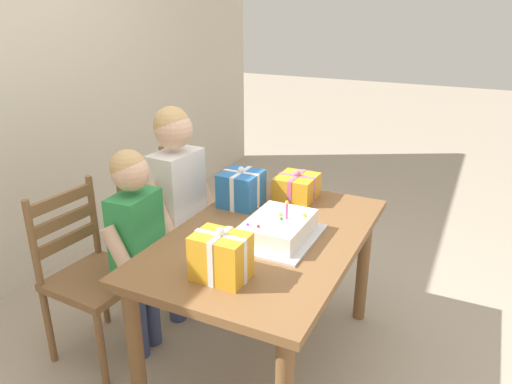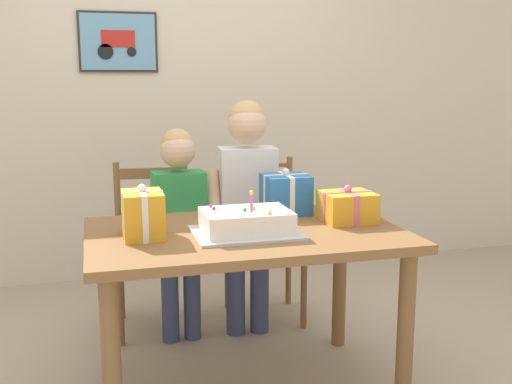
{
  "view_description": "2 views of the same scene",
  "coord_description": "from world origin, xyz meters",
  "px_view_note": "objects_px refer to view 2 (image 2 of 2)",
  "views": [
    {
      "loc": [
        -1.88,
        -0.86,
        1.77
      ],
      "look_at": [
        0.08,
        0.1,
        0.91
      ],
      "focal_mm": 33.92,
      "sensor_mm": 36.0,
      "label": 1
    },
    {
      "loc": [
        -0.63,
        -2.49,
        1.39
      ],
      "look_at": [
        0.08,
        0.13,
        0.88
      ],
      "focal_mm": 43.25,
      "sensor_mm": 36.0,
      "label": 2
    }
  ],
  "objects_px": {
    "birthday_cake": "(246,223)",
    "gift_box_beside_cake": "(347,207)",
    "dining_table": "(246,254)",
    "gift_box_red_large": "(143,214)",
    "chair_left": "(154,246)",
    "child_older": "(247,195)",
    "gift_box_corner_small": "(286,194)",
    "chair_right": "(263,238)",
    "child_younger": "(179,214)"
  },
  "relations": [
    {
      "from": "birthday_cake",
      "to": "gift_box_beside_cake",
      "type": "height_order",
      "value": "birthday_cake"
    },
    {
      "from": "dining_table",
      "to": "chair_right",
      "type": "height_order",
      "value": "chair_right"
    },
    {
      "from": "dining_table",
      "to": "gift_box_red_large",
      "type": "bearing_deg",
      "value": 179.59
    },
    {
      "from": "gift_box_beside_cake",
      "to": "chair_left",
      "type": "bearing_deg",
      "value": 134.5
    },
    {
      "from": "gift_box_beside_cake",
      "to": "dining_table",
      "type": "bearing_deg",
      "value": -175.45
    },
    {
      "from": "gift_box_red_large",
      "to": "child_younger",
      "type": "height_order",
      "value": "child_younger"
    },
    {
      "from": "gift_box_beside_cake",
      "to": "chair_left",
      "type": "xyz_separation_m",
      "value": [
        -0.8,
        0.81,
        -0.34
      ]
    },
    {
      "from": "dining_table",
      "to": "child_younger",
      "type": "xyz_separation_m",
      "value": [
        -0.2,
        0.62,
        0.05
      ]
    },
    {
      "from": "birthday_cake",
      "to": "child_younger",
      "type": "distance_m",
      "value": 0.72
    },
    {
      "from": "gift_box_red_large",
      "to": "dining_table",
      "type": "bearing_deg",
      "value": -0.41
    },
    {
      "from": "gift_box_red_large",
      "to": "child_younger",
      "type": "bearing_deg",
      "value": 69.2
    },
    {
      "from": "birthday_cake",
      "to": "chair_right",
      "type": "relative_size",
      "value": 0.48
    },
    {
      "from": "gift_box_red_large",
      "to": "chair_right",
      "type": "xyz_separation_m",
      "value": [
        0.75,
        0.85,
        -0.37
      ]
    },
    {
      "from": "gift_box_beside_cake",
      "to": "chair_left",
      "type": "relative_size",
      "value": 0.25
    },
    {
      "from": "chair_right",
      "to": "child_older",
      "type": "height_order",
      "value": "child_older"
    },
    {
      "from": "gift_box_beside_cake",
      "to": "child_older",
      "type": "xyz_separation_m",
      "value": [
        -0.32,
        0.58,
        -0.04
      ]
    },
    {
      "from": "chair_left",
      "to": "gift_box_beside_cake",
      "type": "bearing_deg",
      "value": -45.5
    },
    {
      "from": "gift_box_corner_small",
      "to": "chair_left",
      "type": "xyz_separation_m",
      "value": [
        -0.58,
        0.58,
        -0.37
      ]
    },
    {
      "from": "chair_left",
      "to": "child_younger",
      "type": "distance_m",
      "value": 0.34
    },
    {
      "from": "gift_box_corner_small",
      "to": "child_younger",
      "type": "distance_m",
      "value": 0.6
    },
    {
      "from": "gift_box_beside_cake",
      "to": "gift_box_red_large",
      "type": "bearing_deg",
      "value": -177.78
    },
    {
      "from": "dining_table",
      "to": "chair_right",
      "type": "relative_size",
      "value": 1.46
    },
    {
      "from": "child_older",
      "to": "chair_right",
      "type": "bearing_deg",
      "value": 56.82
    },
    {
      "from": "child_older",
      "to": "gift_box_beside_cake",
      "type": "bearing_deg",
      "value": -61.23
    },
    {
      "from": "child_older",
      "to": "dining_table",
      "type": "bearing_deg",
      "value": -105.09
    },
    {
      "from": "birthday_cake",
      "to": "dining_table",
      "type": "bearing_deg",
      "value": 77.9
    },
    {
      "from": "dining_table",
      "to": "child_older",
      "type": "height_order",
      "value": "child_older"
    },
    {
      "from": "gift_box_corner_small",
      "to": "chair_left",
      "type": "bearing_deg",
      "value": 135.2
    },
    {
      "from": "chair_right",
      "to": "child_younger",
      "type": "distance_m",
      "value": 0.61
    },
    {
      "from": "birthday_cake",
      "to": "gift_box_beside_cake",
      "type": "bearing_deg",
      "value": 12.04
    },
    {
      "from": "chair_right",
      "to": "child_younger",
      "type": "bearing_deg",
      "value": -155.97
    },
    {
      "from": "dining_table",
      "to": "birthday_cake",
      "type": "distance_m",
      "value": 0.17
    },
    {
      "from": "birthday_cake",
      "to": "chair_left",
      "type": "height_order",
      "value": "birthday_cake"
    },
    {
      "from": "birthday_cake",
      "to": "gift_box_corner_small",
      "type": "relative_size",
      "value": 1.99
    },
    {
      "from": "chair_right",
      "to": "gift_box_red_large",
      "type": "bearing_deg",
      "value": -131.52
    },
    {
      "from": "gift_box_beside_cake",
      "to": "chair_left",
      "type": "height_order",
      "value": "chair_left"
    },
    {
      "from": "child_older",
      "to": "child_younger",
      "type": "bearing_deg",
      "value": 179.95
    },
    {
      "from": "dining_table",
      "to": "child_older",
      "type": "bearing_deg",
      "value": 74.91
    },
    {
      "from": "gift_box_corner_small",
      "to": "child_older",
      "type": "bearing_deg",
      "value": 106.34
    },
    {
      "from": "gift_box_red_large",
      "to": "child_older",
      "type": "xyz_separation_m",
      "value": [
        0.6,
        0.62,
        -0.07
      ]
    },
    {
      "from": "birthday_cake",
      "to": "child_older",
      "type": "relative_size",
      "value": 0.35
    },
    {
      "from": "birthday_cake",
      "to": "chair_right",
      "type": "bearing_deg",
      "value": 70.11
    },
    {
      "from": "chair_right",
      "to": "gift_box_corner_small",
      "type": "bearing_deg",
      "value": -94.88
    },
    {
      "from": "birthday_cake",
      "to": "gift_box_red_large",
      "type": "bearing_deg",
      "value": 170.33
    },
    {
      "from": "gift_box_red_large",
      "to": "gift_box_corner_small",
      "type": "relative_size",
      "value": 1.01
    },
    {
      "from": "dining_table",
      "to": "chair_left",
      "type": "xyz_separation_m",
      "value": [
        -0.31,
        0.85,
        -0.17
      ]
    },
    {
      "from": "birthday_cake",
      "to": "child_younger",
      "type": "height_order",
      "value": "child_younger"
    },
    {
      "from": "gift_box_beside_cake",
      "to": "chair_right",
      "type": "distance_m",
      "value": 0.9
    },
    {
      "from": "dining_table",
      "to": "child_younger",
      "type": "height_order",
      "value": "child_younger"
    },
    {
      "from": "gift_box_beside_cake",
      "to": "gift_box_corner_small",
      "type": "distance_m",
      "value": 0.32
    }
  ]
}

